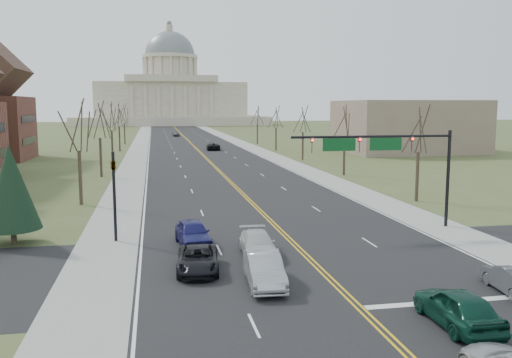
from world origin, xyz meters
name	(u,v)px	position (x,y,z in m)	size (l,w,h in m)	color
ground	(352,301)	(0.00, 0.00, 0.00)	(600.00, 600.00, 0.00)	#475028
road	(190,143)	(0.00, 110.00, 0.01)	(20.00, 380.00, 0.01)	black
cross_road	(314,264)	(0.00, 6.00, 0.01)	(120.00, 14.00, 0.01)	black
sidewalk_left	(140,143)	(-12.00, 110.00, 0.01)	(4.00, 380.00, 0.03)	gray
sidewalk_right	(239,142)	(12.00, 110.00, 0.01)	(4.00, 380.00, 0.03)	gray
center_line	(190,143)	(0.00, 110.00, 0.01)	(0.42, 380.00, 0.01)	gold
edge_line_left	(150,143)	(-9.80, 110.00, 0.01)	(0.15, 380.00, 0.01)	silver
edge_line_right	(230,142)	(9.80, 110.00, 0.01)	(0.15, 380.00, 0.01)	silver
stop_bar	(462,301)	(5.00, -1.00, 0.01)	(9.50, 0.50, 0.01)	silver
capitol	(171,95)	(0.00, 249.91, 14.20)	(90.00, 60.00, 50.00)	beige
signal_mast	(385,151)	(7.45, 13.50, 5.76)	(12.12, 0.44, 7.20)	black
signal_left	(114,186)	(-11.50, 13.50, 3.71)	(0.32, 0.36, 6.00)	black
tree_r_0	(419,132)	(15.50, 24.00, 6.55)	(3.74, 3.74, 8.50)	#33291E
tree_l_0	(78,129)	(-15.50, 28.00, 6.94)	(3.96, 3.96, 9.00)	#33291E
tree_r_1	(345,125)	(15.50, 44.00, 6.55)	(3.74, 3.74, 8.50)	#33291E
tree_l_1	(99,122)	(-15.50, 48.00, 6.94)	(3.96, 3.96, 9.00)	#33291E
tree_r_2	(303,121)	(15.50, 64.00, 6.55)	(3.74, 3.74, 8.50)	#33291E
tree_l_2	(111,119)	(-15.50, 68.00, 6.94)	(3.96, 3.96, 9.00)	#33291E
tree_r_3	(276,118)	(15.50, 84.00, 6.55)	(3.74, 3.74, 8.50)	#33291E
tree_l_3	(119,116)	(-15.50, 88.00, 6.94)	(3.96, 3.96, 9.00)	#33291E
tree_r_4	(257,116)	(15.50, 104.00, 6.55)	(3.74, 3.74, 8.50)	#33291E
tree_l_4	(124,115)	(-15.50, 108.00, 6.94)	(3.96, 3.96, 9.00)	#33291E
conifer_l	(11,187)	(-18.00, 14.00, 3.74)	(3.64, 3.64, 6.50)	#33291E
bldg_right_mass	(407,126)	(40.00, 76.00, 5.00)	(25.00, 20.00, 10.00)	#796256
car_nb_inner_lead	(458,307)	(3.15, -3.63, 0.83)	(1.92, 4.78, 1.63)	#0C3627
car_sb_inner_lead	(264,270)	(-3.57, 2.85, 0.80)	(1.67, 4.79, 1.58)	#989CA0
car_sb_outer_lead	(198,259)	(-6.65, 5.82, 0.68)	(2.21, 4.79, 1.33)	black
car_sb_inner_second	(258,244)	(-2.84, 8.35, 0.71)	(1.96, 4.82, 1.40)	#BCBCBC
car_sb_outer_second	(193,233)	(-6.52, 11.32, 0.84)	(1.96, 4.86, 1.66)	navy
car_far_nb	(213,146)	(3.13, 87.44, 0.79)	(2.58, 5.59, 1.55)	black
car_far_sb	(176,134)	(-2.32, 139.61, 0.77)	(1.78, 4.42, 1.51)	#4A4E52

